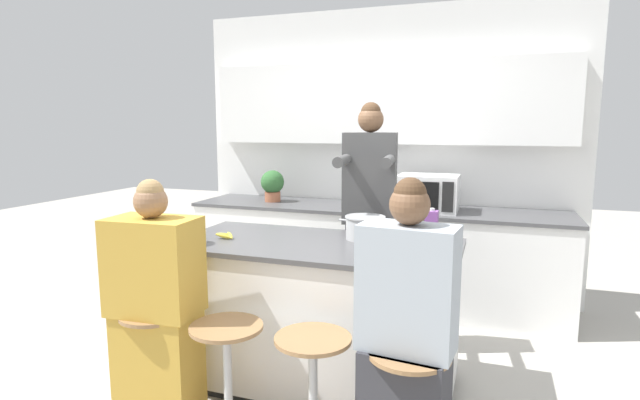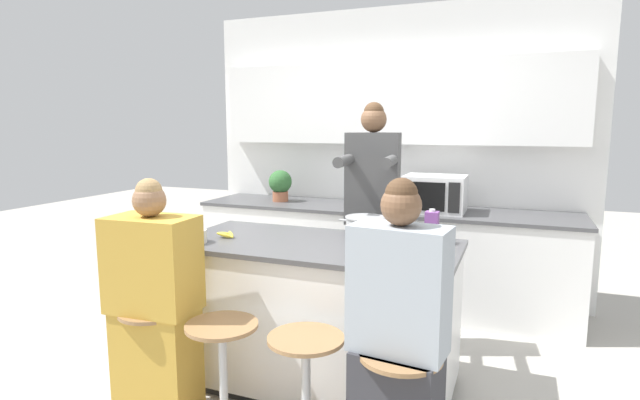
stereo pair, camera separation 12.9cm
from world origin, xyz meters
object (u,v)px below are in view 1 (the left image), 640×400
Objects in this scene: bar_stool_center_right at (313,393)px; person_wrapped_blanket at (156,312)px; cooking_pot at (365,228)px; juice_carton at (431,226)px; person_seated_near at (406,347)px; bar_stool_leftmost at (157,362)px; fruit_bowl at (191,238)px; microwave at (428,193)px; person_cooking at (369,229)px; coffee_cup_near at (415,253)px; potted_plant at (272,184)px; kitchen_island at (316,314)px; banana_bunch at (226,235)px; bar_stool_center_left at (228,378)px.

bar_stool_center_right is 0.46× the size of person_wrapped_blanket.
person_wrapped_blanket is 3.96× the size of cooking_pot.
person_seated_near is at bearing -89.54° from juice_carton.
bar_stool_leftmost is 0.92m from bar_stool_center_right.
person_seated_near is 1.45m from fruit_bowl.
juice_carton is (1.35, 0.89, 0.67)m from bar_stool_leftmost.
person_wrapped_blanket is 6.38× the size of juice_carton.
person_wrapped_blanket reaches higher than microwave.
person_cooking reaches higher than coffee_cup_near.
juice_carton is at bearing 5.66° from cooking_pot.
bar_stool_center_right is 2.65m from potted_plant.
coffee_cup_near reaches higher than fruit_bowl.
person_wrapped_blanket reaches higher than fruit_bowl.
bar_stool_leftmost is 1.43m from cooking_pot.
kitchen_island is 2.75× the size of bar_stool_center_right.
banana_bunch is at bearing -123.37° from microwave.
person_cooking is at bearing 100.36° from cooking_pot.
fruit_bowl is 0.84× the size of juice_carton.
bar_stool_leftmost is at bearing -138.09° from cooking_pot.
bar_stool_center_right is 1.84× the size of cooking_pot.
person_cooking is at bearing 72.66° from bar_stool_center_left.
banana_bunch is 0.45× the size of potted_plant.
person_seated_near reaches higher than person_wrapped_blanket.
bar_stool_center_left is at bearing -114.18° from person_cooking.
microwave reaches higher than juice_carton.
bar_stool_leftmost is at bearing -118.35° from microwave.
cooking_pot is (0.26, 0.20, 0.53)m from kitchen_island.
potted_plant is (-1.23, 2.23, 0.72)m from bar_stool_center_right.
potted_plant is at bearing 132.54° from coffee_cup_near.
bar_stool_leftmost is at bearing -173.80° from person_seated_near.
bar_stool_center_left is 1.84× the size of cooking_pot.
microwave is at bearing 56.63° from banana_bunch.
microwave reaches higher than kitchen_island.
fruit_bowl reaches higher than bar_stool_leftmost.
person_cooking is (0.18, 0.63, 0.43)m from kitchen_island.
kitchen_island is 0.78m from person_cooking.
potted_plant is at bearing 141.50° from juice_carton.
person_seated_near is (0.67, -0.66, 0.17)m from kitchen_island.
microwave is (1.05, 1.60, 0.11)m from banana_bunch.
microwave is at bearing 64.46° from person_cooking.
banana_bunch is at bearing 143.59° from bar_stool_center_right.
person_cooking reaches higher than cooking_pot.
person_cooking reaches higher than potted_plant.
microwave is at bearing 80.49° from cooking_pot.
coffee_cup_near is 1.75m from microwave.
person_cooking is 1.32× the size of person_wrapped_blanket.
fruit_bowl is (-0.95, -0.48, -0.03)m from cooking_pot.
person_seated_near is 1.40m from banana_bunch.
banana_bunch is (-0.75, -0.71, 0.05)m from person_cooking.
bar_stool_leftmost is 1.00× the size of bar_stool_center_right.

